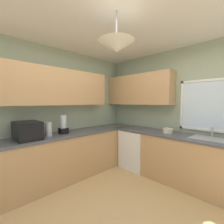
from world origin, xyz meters
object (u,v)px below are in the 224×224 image
microwave (27,130)px  kettle (49,129)px  sink_assembly (210,138)px  bowl (168,131)px  dishwasher (137,149)px  blender_appliance (63,125)px

microwave → kettle: bearing=86.6°
sink_assembly → bowl: size_ratio=2.82×
dishwasher → microwave: (-0.66, -2.10, 0.62)m
blender_appliance → microwave: bearing=-90.0°
dishwasher → kettle: kettle is taller
microwave → bowl: 2.54m
sink_assembly → blender_appliance: bearing=-144.3°
kettle → bowl: size_ratio=1.28×
microwave → sink_assembly: size_ratio=0.88×
dishwasher → blender_appliance: 1.73m
microwave → sink_assembly: microwave is taller
microwave → kettle: microwave is taller
sink_assembly → kettle: bearing=-139.2°
dishwasher → blender_appliance: bearing=-114.2°
sink_assembly → dishwasher: bearing=-178.5°
bowl → blender_appliance: bearing=-132.6°
microwave → blender_appliance: 0.63m
dishwasher → microwave: 2.29m
sink_assembly → bowl: 0.72m
microwave → blender_appliance: size_ratio=1.33×
dishwasher → kettle: 1.97m
bowl → blender_appliance: blender_appliance is taller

